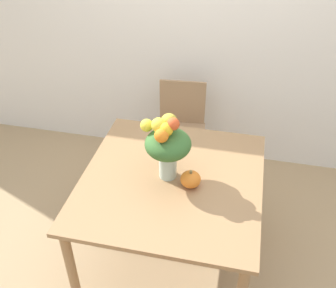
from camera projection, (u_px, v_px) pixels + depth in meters
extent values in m
plane|color=tan|center=(171.00, 256.00, 2.94)|extent=(12.00, 12.00, 0.00)
cube|color=white|center=(207.00, 17.00, 3.21)|extent=(8.00, 0.06, 2.70)
cube|color=#9E754C|center=(172.00, 180.00, 2.49)|extent=(1.13, 1.18, 0.03)
cylinder|color=#9E754C|center=(72.00, 272.00, 2.39)|extent=(0.06, 0.06, 0.74)
cylinder|color=#9E754C|center=(125.00, 164.00, 3.22)|extent=(0.06, 0.06, 0.74)
cylinder|color=#9E754C|center=(249.00, 182.00, 3.05)|extent=(0.06, 0.06, 0.74)
cylinder|color=#B2CCBC|center=(168.00, 164.00, 2.44)|extent=(0.11, 0.11, 0.19)
cylinder|color=silver|center=(168.00, 171.00, 2.48)|extent=(0.10, 0.10, 0.08)
cylinder|color=#38662D|center=(172.00, 160.00, 2.41)|extent=(0.01, 0.00, 0.25)
cylinder|color=#38662D|center=(170.00, 157.00, 2.43)|extent=(0.00, 0.01, 0.25)
cylinder|color=#38662D|center=(166.00, 157.00, 2.43)|extent=(0.01, 0.01, 0.25)
cylinder|color=#38662D|center=(165.00, 160.00, 2.41)|extent=(0.01, 0.01, 0.25)
cylinder|color=#38662D|center=(168.00, 161.00, 2.40)|extent=(0.00, 0.01, 0.25)
ellipsoid|color=#38662D|center=(168.00, 144.00, 2.35)|extent=(0.28, 0.28, 0.17)
sphere|color=yellow|center=(147.00, 125.00, 2.35)|extent=(0.08, 0.08, 0.08)
sphere|color=yellow|center=(172.00, 125.00, 2.40)|extent=(0.08, 0.08, 0.08)
sphere|color=#AD9E33|center=(169.00, 122.00, 2.30)|extent=(0.10, 0.10, 0.10)
sphere|color=#D64C23|center=(173.00, 124.00, 2.23)|extent=(0.07, 0.07, 0.07)
sphere|color=orange|center=(162.00, 135.00, 2.23)|extent=(0.08, 0.08, 0.08)
sphere|color=yellow|center=(166.00, 129.00, 2.24)|extent=(0.08, 0.08, 0.08)
sphere|color=yellow|center=(159.00, 125.00, 2.26)|extent=(0.09, 0.09, 0.09)
ellipsoid|color=orange|center=(191.00, 179.00, 2.39)|extent=(0.13, 0.13, 0.10)
cylinder|color=brown|center=(191.00, 172.00, 2.36)|extent=(0.02, 0.02, 0.02)
cube|color=#9E7A56|center=(179.00, 135.00, 3.39)|extent=(0.45, 0.45, 0.02)
cylinder|color=#9E7A56|center=(157.00, 167.00, 3.42)|extent=(0.04, 0.04, 0.45)
cylinder|color=#9E7A56|center=(196.00, 171.00, 3.38)|extent=(0.04, 0.04, 0.45)
cylinder|color=#9E7A56|center=(163.00, 144.00, 3.69)|extent=(0.04, 0.04, 0.45)
cylinder|color=#9E7A56|center=(199.00, 147.00, 3.65)|extent=(0.04, 0.04, 0.45)
cube|color=#9E7A56|center=(182.00, 102.00, 3.43)|extent=(0.40, 0.05, 0.41)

